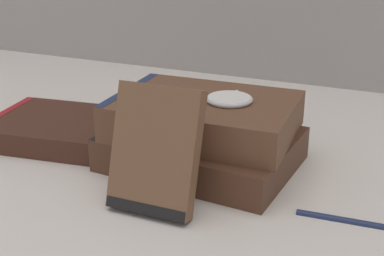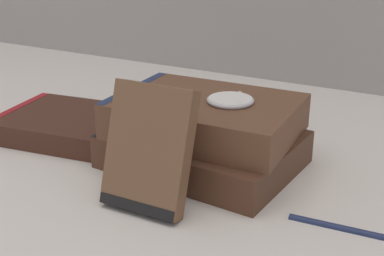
{
  "view_description": "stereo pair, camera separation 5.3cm",
  "coord_description": "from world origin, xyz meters",
  "px_view_note": "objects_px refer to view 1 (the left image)",
  "views": [
    {
      "loc": [
        0.3,
        -0.53,
        0.3
      ],
      "look_at": [
        0.06,
        0.04,
        0.06
      ],
      "focal_mm": 50.0,
      "sensor_mm": 36.0,
      "label": 1
    },
    {
      "loc": [
        0.34,
        -0.51,
        0.3
      ],
      "look_at": [
        0.06,
        0.04,
        0.06
      ],
      "focal_mm": 50.0,
      "sensor_mm": 36.0,
      "label": 2
    }
  ],
  "objects_px": {
    "book_flat_top": "(200,115)",
    "fountain_pen": "(357,220)",
    "pocket_watch": "(229,99)",
    "reading_glasses": "(202,117)",
    "book_side_left": "(56,128)",
    "book_leaning_front": "(155,155)",
    "book_flat_bottom": "(198,148)"
  },
  "relations": [
    {
      "from": "book_flat_top",
      "to": "pocket_watch",
      "type": "bearing_deg",
      "value": 2.49
    },
    {
      "from": "book_side_left",
      "to": "fountain_pen",
      "type": "distance_m",
      "value": 0.44
    },
    {
      "from": "book_side_left",
      "to": "reading_glasses",
      "type": "relative_size",
      "value": 1.97
    },
    {
      "from": "pocket_watch",
      "to": "fountain_pen",
      "type": "distance_m",
      "value": 0.21
    },
    {
      "from": "pocket_watch",
      "to": "fountain_pen",
      "type": "bearing_deg",
      "value": -24.72
    },
    {
      "from": "book_flat_top",
      "to": "book_side_left",
      "type": "xyz_separation_m",
      "value": [
        -0.22,
        -0.01,
        -0.05
      ]
    },
    {
      "from": "book_leaning_front",
      "to": "reading_glasses",
      "type": "bearing_deg",
      "value": 101.69
    },
    {
      "from": "book_leaning_front",
      "to": "pocket_watch",
      "type": "height_order",
      "value": "book_leaning_front"
    },
    {
      "from": "book_flat_bottom",
      "to": "book_side_left",
      "type": "relative_size",
      "value": 1.18
    },
    {
      "from": "pocket_watch",
      "to": "reading_glasses",
      "type": "distance_m",
      "value": 0.2
    },
    {
      "from": "book_flat_bottom",
      "to": "pocket_watch",
      "type": "bearing_deg",
      "value": 14.6
    },
    {
      "from": "book_flat_bottom",
      "to": "fountain_pen",
      "type": "bearing_deg",
      "value": -14.09
    },
    {
      "from": "book_side_left",
      "to": "fountain_pen",
      "type": "bearing_deg",
      "value": -16.26
    },
    {
      "from": "book_flat_top",
      "to": "reading_glasses",
      "type": "height_order",
      "value": "book_flat_top"
    },
    {
      "from": "book_flat_bottom",
      "to": "book_leaning_front",
      "type": "xyz_separation_m",
      "value": [
        0.0,
        -0.12,
        0.04
      ]
    },
    {
      "from": "pocket_watch",
      "to": "book_leaning_front",
      "type": "bearing_deg",
      "value": -106.37
    },
    {
      "from": "book_flat_top",
      "to": "pocket_watch",
      "type": "relative_size",
      "value": 3.71
    },
    {
      "from": "book_flat_top",
      "to": "pocket_watch",
      "type": "distance_m",
      "value": 0.05
    },
    {
      "from": "reading_glasses",
      "to": "fountain_pen",
      "type": "relative_size",
      "value": 0.83
    },
    {
      "from": "fountain_pen",
      "to": "book_side_left",
      "type": "bearing_deg",
      "value": 167.65
    },
    {
      "from": "book_side_left",
      "to": "reading_glasses",
      "type": "distance_m",
      "value": 0.23
    },
    {
      "from": "book_flat_top",
      "to": "reading_glasses",
      "type": "xyz_separation_m",
      "value": [
        -0.06,
        0.16,
        -0.06
      ]
    },
    {
      "from": "book_leaning_front",
      "to": "reading_glasses",
      "type": "xyz_separation_m",
      "value": [
        -0.06,
        0.29,
        -0.06
      ]
    },
    {
      "from": "pocket_watch",
      "to": "fountain_pen",
      "type": "relative_size",
      "value": 0.48
    },
    {
      "from": "book_flat_bottom",
      "to": "book_leaning_front",
      "type": "relative_size",
      "value": 1.78
    },
    {
      "from": "pocket_watch",
      "to": "reading_glasses",
      "type": "relative_size",
      "value": 0.58
    },
    {
      "from": "book_flat_top",
      "to": "fountain_pen",
      "type": "relative_size",
      "value": 1.79
    },
    {
      "from": "reading_glasses",
      "to": "book_flat_bottom",
      "type": "bearing_deg",
      "value": -69.15
    },
    {
      "from": "book_leaning_front",
      "to": "fountain_pen",
      "type": "height_order",
      "value": "book_leaning_front"
    },
    {
      "from": "book_leaning_front",
      "to": "reading_glasses",
      "type": "relative_size",
      "value": 1.3
    },
    {
      "from": "book_leaning_front",
      "to": "pocket_watch",
      "type": "relative_size",
      "value": 2.24
    },
    {
      "from": "book_leaning_front",
      "to": "book_flat_top",
      "type": "bearing_deg",
      "value": 89.78
    }
  ]
}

